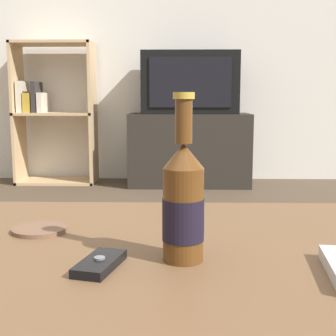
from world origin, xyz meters
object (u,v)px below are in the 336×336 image
object	(u,v)px
tv_stand	(189,149)
bookshelf	(50,111)
television	(190,83)
cell_phone	(100,263)
beer_bottle	(183,203)

from	to	relation	value
tv_stand	bookshelf	world-z (taller)	bookshelf
television	cell_phone	size ratio (longest dim) A/B	6.19
television	cell_phone	distance (m)	2.86
tv_stand	beer_bottle	world-z (taller)	beer_bottle
television	cell_phone	bearing A→B (deg)	-94.11
television	beer_bottle	bearing A→B (deg)	-91.62
tv_stand	cell_phone	xyz separation A→B (m)	(-0.20, -2.84, 0.15)
television	beer_bottle	distance (m)	2.81
bookshelf	tv_stand	bearing A→B (deg)	-3.52
tv_stand	television	xyz separation A→B (m)	(0.00, -0.00, 0.49)
television	bookshelf	distance (m)	1.08
television	cell_phone	world-z (taller)	television
television	beer_bottle	size ratio (longest dim) A/B	2.69
cell_phone	beer_bottle	bearing A→B (deg)	30.74
tv_stand	cell_phone	size ratio (longest dim) A/B	7.93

